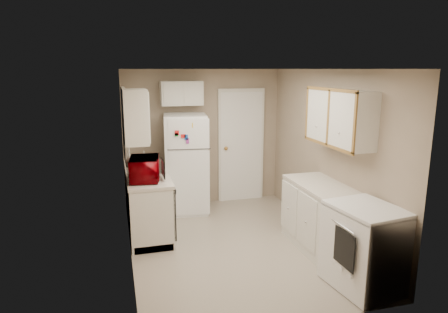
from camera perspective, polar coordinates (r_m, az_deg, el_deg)
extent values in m
plane|color=#BAAD9D|center=(5.73, 1.36, -12.36)|extent=(3.80, 3.80, 0.00)
plane|color=white|center=(5.21, 1.50, 12.39)|extent=(3.80, 3.80, 0.00)
plane|color=gray|center=(5.12, -13.74, -1.51)|extent=(3.80, 3.80, 0.00)
plane|color=gray|center=(5.89, 14.57, 0.25)|extent=(3.80, 3.80, 0.00)
plane|color=gray|center=(7.15, -2.99, 2.72)|extent=(2.80, 2.80, 0.00)
plane|color=gray|center=(3.64, 10.19, -7.08)|extent=(2.80, 2.80, 0.00)
cube|color=silver|center=(6.21, -10.89, -6.14)|extent=(0.60, 1.80, 0.90)
cube|color=black|center=(5.66, -7.45, -7.43)|extent=(0.03, 0.58, 0.72)
cube|color=gray|center=(6.24, -11.16, -2.13)|extent=(0.54, 0.74, 0.16)
imported|color=#7D0008|center=(5.59, -11.25, -1.82)|extent=(0.60, 0.38, 0.38)
imported|color=beige|center=(6.77, -11.36, 0.22)|extent=(0.09, 0.09, 0.17)
cube|color=silver|center=(6.09, -13.90, 4.48)|extent=(0.10, 0.98, 1.08)
cube|color=silver|center=(5.24, -12.51, 5.53)|extent=(0.30, 0.45, 0.70)
cube|color=white|center=(6.76, -5.47, -1.05)|extent=(0.77, 0.75, 1.67)
cube|color=silver|center=(6.83, -6.11, 8.97)|extent=(0.70, 0.30, 0.40)
cube|color=white|center=(7.32, 2.45, 1.52)|extent=(0.86, 0.06, 2.08)
cube|color=silver|center=(5.30, 15.61, -9.66)|extent=(0.60, 2.00, 0.90)
cube|color=white|center=(4.77, 19.42, -12.10)|extent=(0.73, 0.86, 0.96)
cube|color=silver|center=(5.30, 16.19, 5.41)|extent=(0.30, 1.20, 0.70)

